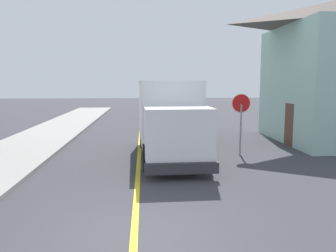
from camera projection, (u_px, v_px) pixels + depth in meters
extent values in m
plane|color=#38383D|center=(134.00, 237.00, 7.15)|extent=(120.00, 120.00, 0.00)
cube|color=gold|center=(140.00, 147.00, 17.04)|extent=(0.16, 56.00, 0.01)
cube|color=white|center=(167.00, 110.00, 15.43)|extent=(2.56, 5.07, 2.60)
cube|color=silver|center=(177.00, 132.00, 12.03)|extent=(2.34, 2.07, 1.70)
cube|color=#1E2D3D|center=(181.00, 124.00, 11.10)|extent=(2.04, 0.14, 0.75)
cube|color=#2D2D33|center=(182.00, 168.00, 11.10)|extent=(2.41, 0.28, 0.36)
cylinder|color=black|center=(206.00, 157.00, 12.46)|extent=(0.33, 1.01, 1.00)
cylinder|color=black|center=(147.00, 158.00, 12.25)|extent=(0.33, 1.01, 1.00)
cylinder|color=black|center=(186.00, 137.00, 16.95)|extent=(0.33, 1.01, 1.00)
cylinder|color=black|center=(143.00, 137.00, 16.74)|extent=(0.33, 1.01, 1.00)
cube|color=silver|center=(172.00, 124.00, 20.70)|extent=(2.00, 4.48, 0.76)
cube|color=#1E2D3D|center=(172.00, 112.00, 20.76)|extent=(1.66, 1.87, 0.64)
cylinder|color=black|center=(187.00, 133.00, 19.36)|extent=(0.25, 0.65, 0.64)
cylinder|color=black|center=(158.00, 133.00, 19.32)|extent=(0.25, 0.65, 0.64)
cylinder|color=black|center=(183.00, 127.00, 22.15)|extent=(0.25, 0.65, 0.64)
cylinder|color=black|center=(159.00, 127.00, 22.12)|extent=(0.25, 0.65, 0.64)
cube|color=#2D4793|center=(172.00, 114.00, 27.17)|extent=(1.82, 4.41, 0.76)
cube|color=#1E2D3D|center=(172.00, 105.00, 27.23)|extent=(1.59, 1.81, 0.64)
cylinder|color=black|center=(185.00, 120.00, 25.88)|extent=(0.22, 0.64, 0.64)
cylinder|color=black|center=(163.00, 120.00, 25.76)|extent=(0.22, 0.64, 0.64)
cylinder|color=black|center=(181.00, 116.00, 28.66)|extent=(0.22, 0.64, 0.64)
cylinder|color=black|center=(161.00, 116.00, 28.55)|extent=(0.22, 0.64, 0.64)
cube|color=black|center=(161.00, 108.00, 32.63)|extent=(2.01, 4.48, 0.76)
cube|color=#1E2D3D|center=(161.00, 101.00, 32.69)|extent=(1.67, 1.88, 0.64)
cylinder|color=black|center=(171.00, 113.00, 31.38)|extent=(0.25, 0.65, 0.64)
cylinder|color=black|center=(154.00, 113.00, 31.20)|extent=(0.25, 0.65, 0.64)
cylinder|color=black|center=(168.00, 111.00, 34.15)|extent=(0.25, 0.65, 0.64)
cylinder|color=black|center=(152.00, 111.00, 33.97)|extent=(0.25, 0.65, 0.64)
cylinder|color=gray|center=(241.00, 130.00, 14.95)|extent=(0.08, 0.08, 2.20)
cylinder|color=red|center=(241.00, 103.00, 14.83)|extent=(0.76, 0.03, 0.76)
cylinder|color=white|center=(241.00, 103.00, 14.85)|extent=(0.80, 0.02, 0.80)
cube|color=brown|center=(290.00, 125.00, 17.22)|extent=(0.10, 1.00, 2.10)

